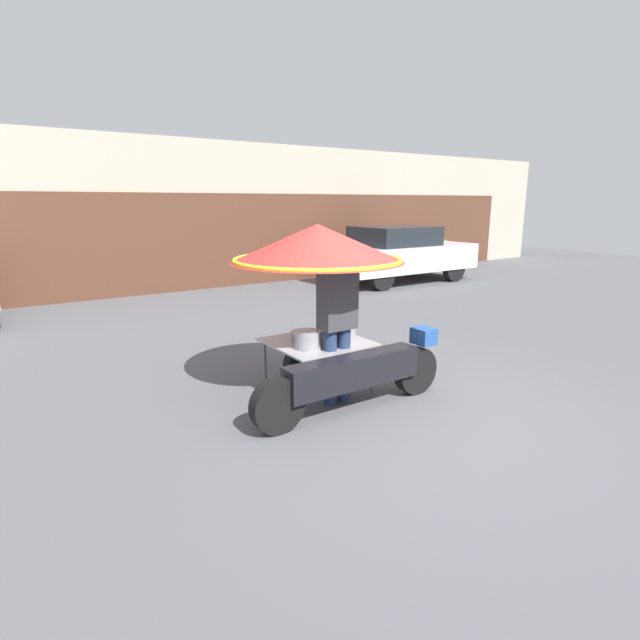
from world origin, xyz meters
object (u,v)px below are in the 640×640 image
vendor_person (337,318)px  potted_plant (443,252)px  vendor_motorcycle_cart (322,265)px  parked_car (398,253)px

vendor_person → potted_plant: vendor_person is taller
vendor_motorcycle_cart → vendor_person: (-0.00, -0.29, -0.52)m
vendor_motorcycle_cart → potted_plant: bearing=35.9°
potted_plant → parked_car: bearing=-156.4°
vendor_person → vendor_motorcycle_cart: bearing=89.7°
vendor_motorcycle_cart → potted_plant: (9.48, 6.86, -0.93)m
vendor_person → potted_plant: size_ratio=1.82×
vendor_motorcycle_cart → potted_plant: 11.74m
parked_car → potted_plant: bearing=23.6°
vendor_person → parked_car: bearing=42.8°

